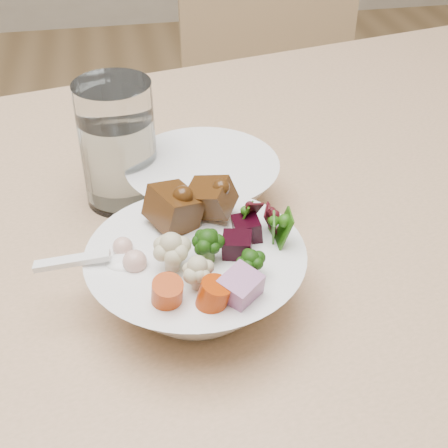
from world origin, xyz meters
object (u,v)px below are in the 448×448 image
Objects in this scene: chair_far at (274,156)px; side_bowl at (203,185)px; food_bowl at (198,272)px; water_glass at (119,149)px; dining_table at (344,311)px.

chair_far is 0.80m from side_bowl.
side_bowl is at bearing -110.55° from chair_far.
food_bowl is at bearing -108.64° from chair_far.
food_bowl is 1.17× the size of side_bowl.
chair_far is 6.29× the size of water_glass.
chair_far is at bearing 68.62° from dining_table.
side_bowl is (-0.13, 0.10, 0.11)m from dining_table.
dining_table is at bearing 14.15° from food_bowl.
dining_table is 0.81m from chair_far.
chair_far is (0.13, 0.76, -0.26)m from dining_table.
food_bowl is 1.39× the size of water_glass.
side_bowl is (0.08, -0.03, -0.04)m from water_glass.
water_glass is (-0.35, -0.63, 0.41)m from chair_far.
chair_far is 4.53× the size of food_bowl.
water_glass reaches higher than side_bowl.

